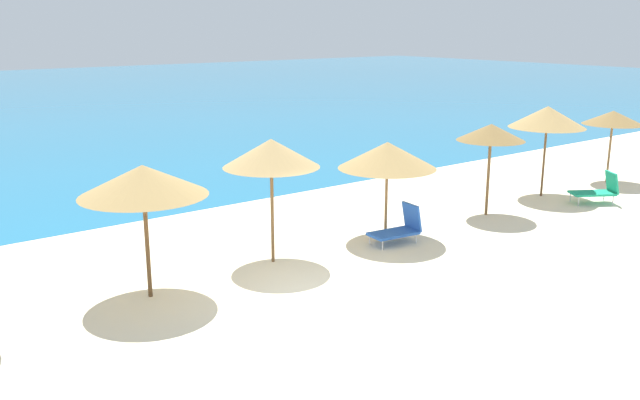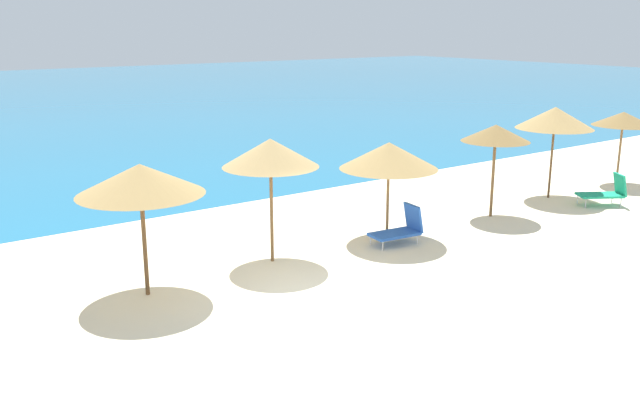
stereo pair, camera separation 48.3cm
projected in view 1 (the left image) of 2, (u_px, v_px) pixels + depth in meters
ground_plane at (327, 298)px, 14.37m from camera, size 160.00×160.00×0.00m
beach_umbrella_3 at (143, 181)px, 13.83m from camera, size 2.63×2.63×2.83m
beach_umbrella_4 at (271, 153)px, 15.91m from camera, size 2.28×2.28×3.00m
beach_umbrella_5 at (387, 155)px, 17.83m from camera, size 2.59×2.59×2.61m
beach_umbrella_6 at (491, 133)px, 20.01m from camera, size 2.00×2.00×2.75m
beach_umbrella_7 at (547, 117)px, 22.22m from camera, size 2.47×2.47×3.00m
beach_umbrella_8 at (613, 118)px, 24.32m from camera, size 2.10×2.10×2.59m
lounge_chair_0 at (399, 228)px, 17.92m from camera, size 1.41×0.83×1.01m
lounge_chair_1 at (598, 190)px, 21.83m from camera, size 1.54×1.31×1.02m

